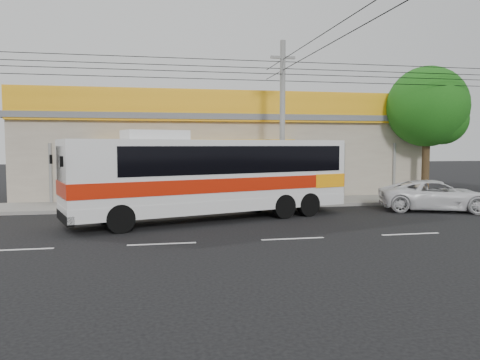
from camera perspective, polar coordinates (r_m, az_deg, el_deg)
The scene contains 9 objects.
ground at distance 17.03m, azimuth 3.91°, elevation -5.53°, with size 120.00×120.00×0.00m, color black.
sidewalk at distance 22.81m, azimuth 0.03°, elevation -2.83°, with size 30.00×3.20×0.15m, color slate.
lane_markings at distance 14.67m, azimuth 6.45°, elevation -7.14°, with size 50.00×0.12×0.01m, color silver, non-canonical shape.
storefront_building at distance 28.09m, azimuth -2.15°, elevation 3.06°, with size 22.60×9.20×5.70m.
coach_bus at distance 18.13m, azimuth -2.79°, elevation 0.91°, with size 11.31×5.61×3.43m.
motorbike_dark at distance 23.37m, azimuth -16.89°, elevation -1.25°, with size 0.53×1.89×1.14m, color black.
white_car at distance 22.39m, azimuth 22.81°, elevation -1.75°, with size 2.24×4.85×1.35m, color silver.
utility_pole at distance 21.99m, azimuth 5.23°, elevation 13.19°, with size 34.00×14.00×7.65m.
tree_near at distance 27.20m, azimuth 22.18°, elevation 7.97°, with size 4.28×4.28×7.09m.
Camera 1 is at (-4.33, -16.21, 2.90)m, focal length 35.00 mm.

